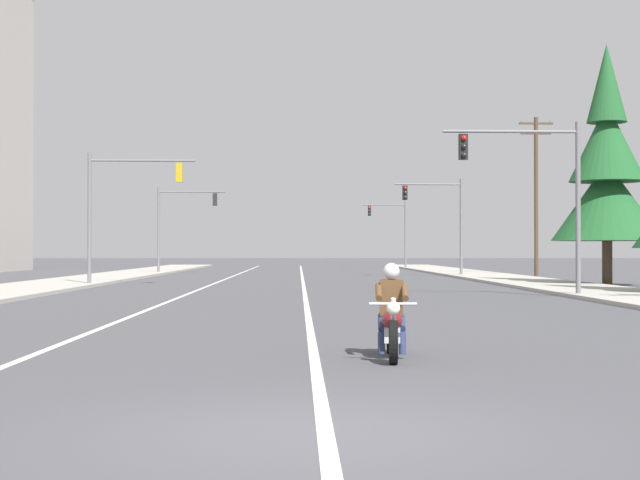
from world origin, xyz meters
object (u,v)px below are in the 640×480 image
at_px(traffic_signal_far_right, 393,225).
at_px(conifer_tree_right_verge_far, 607,175).
at_px(traffic_signal_near_right, 539,181).
at_px(traffic_signal_near_left, 120,198).
at_px(utility_pole_right_far, 536,191).
at_px(motorcycle_with_rider, 392,320).
at_px(traffic_signal_mid_right, 442,212).
at_px(traffic_signal_mid_left, 178,216).

distance_m(traffic_signal_far_right, conifer_tree_right_verge_far, 44.19).
xyz_separation_m(traffic_signal_near_right, traffic_signal_far_right, (0.27, 54.92, -0.06)).
distance_m(traffic_signal_near_left, conifer_tree_right_verge_far, 22.81).
xyz_separation_m(traffic_signal_near_left, utility_pole_right_far, (23.68, 16.94, 1.41)).
distance_m(motorcycle_with_rider, traffic_signal_mid_right, 47.05).
height_order(traffic_signal_near_left, traffic_signal_mid_right, same).
xyz_separation_m(traffic_signal_mid_right, utility_pole_right_far, (6.25, 1.09, 1.45)).
xyz_separation_m(traffic_signal_far_right, utility_pole_right_far, (6.63, -26.63, 1.47)).
bearing_deg(traffic_signal_mid_right, traffic_signal_near_right, -91.34).
height_order(traffic_signal_near_right, traffic_signal_far_right, same).
relative_size(traffic_signal_near_left, utility_pole_right_far, 0.60).
bearing_deg(utility_pole_right_far, traffic_signal_mid_left, 163.27).
height_order(traffic_signal_mid_right, traffic_signal_mid_left, same).
height_order(traffic_signal_near_right, traffic_signal_mid_left, same).
bearing_deg(conifer_tree_right_verge_far, traffic_signal_mid_left, 133.44).
distance_m(traffic_signal_near_right, traffic_signal_far_right, 54.92).
bearing_deg(traffic_signal_near_right, traffic_signal_mid_right, 88.66).
bearing_deg(motorcycle_with_rider, conifer_tree_right_verge_far, 66.63).
bearing_deg(traffic_signal_near_left, traffic_signal_mid_left, 90.77).
height_order(traffic_signal_mid_right, traffic_signal_far_right, same).
bearing_deg(traffic_signal_mid_right, traffic_signal_far_right, 90.77).
xyz_separation_m(motorcycle_with_rider, conifer_tree_right_verge_far, (13.04, 30.19, 4.62)).
xyz_separation_m(motorcycle_with_rider, traffic_signal_mid_left, (-10.06, 54.59, 3.51)).
bearing_deg(traffic_signal_mid_left, conifer_tree_right_verge_far, -46.56).
height_order(motorcycle_with_rider, conifer_tree_right_verge_far, conifer_tree_right_verge_far).
xyz_separation_m(utility_pole_right_far, conifer_tree_right_verge_far, (-0.90, -17.18, -0.30)).
relative_size(motorcycle_with_rider, traffic_signal_near_left, 0.35).
height_order(motorcycle_with_rider, utility_pole_right_far, utility_pole_right_far).
height_order(traffic_signal_far_right, conifer_tree_right_verge_far, conifer_tree_right_verge_far).
bearing_deg(traffic_signal_near_left, traffic_signal_near_right, -34.08).
distance_m(traffic_signal_near_left, traffic_signal_mid_right, 23.56).
relative_size(utility_pole_right_far, conifer_tree_right_verge_far, 0.90).
bearing_deg(traffic_signal_far_right, traffic_signal_mid_left, -131.85).
distance_m(traffic_signal_near_right, conifer_tree_right_verge_far, 12.68).
relative_size(motorcycle_with_rider, traffic_signal_near_right, 0.35).
distance_m(traffic_signal_mid_right, conifer_tree_right_verge_far, 17.00).
relative_size(traffic_signal_near_left, conifer_tree_right_verge_far, 0.55).
height_order(motorcycle_with_rider, traffic_signal_mid_right, traffic_signal_mid_right).
bearing_deg(traffic_signal_near_right, motorcycle_with_rider, -110.30).
distance_m(traffic_signal_mid_right, utility_pole_right_far, 6.51).
distance_m(motorcycle_with_rider, utility_pole_right_far, 49.62).
bearing_deg(traffic_signal_far_right, traffic_signal_near_left, -111.38).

